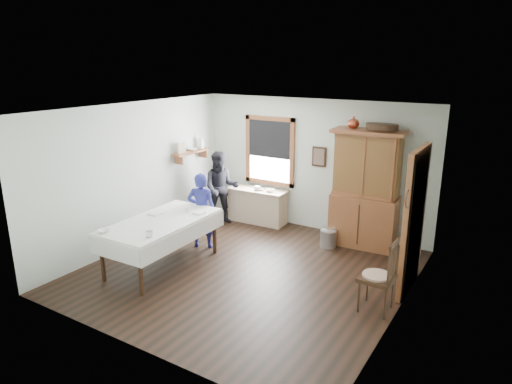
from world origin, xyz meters
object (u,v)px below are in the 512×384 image
at_px(china_hutch, 365,189).
at_px(pail, 328,238).
at_px(work_counter, 257,206).
at_px(spindle_chair, 377,275).
at_px(figure_dark, 221,191).
at_px(wicker_basket, 352,239).
at_px(woman_blue, 202,213).
at_px(dining_table, 162,244).

height_order(china_hutch, pail, china_hutch).
distance_m(work_counter, pail, 1.95).
bearing_deg(spindle_chair, pail, 131.37).
height_order(work_counter, figure_dark, figure_dark).
distance_m(china_hutch, spindle_chair, 2.45).
height_order(wicker_basket, figure_dark, figure_dark).
bearing_deg(woman_blue, dining_table, 63.37).
relative_size(dining_table, pail, 6.44).
height_order(spindle_chair, pail, spindle_chair).
bearing_deg(dining_table, work_counter, 85.92).
xyz_separation_m(china_hutch, woman_blue, (-2.56, -1.67, -0.44)).
bearing_deg(spindle_chair, woman_blue, 173.23).
xyz_separation_m(pail, wicker_basket, (0.34, 0.34, -0.07)).
relative_size(work_counter, woman_blue, 0.97).
bearing_deg(wicker_basket, spindle_chair, -61.87).
xyz_separation_m(china_hutch, spindle_chair, (0.95, -2.19, -0.57)).
bearing_deg(figure_dark, wicker_basket, -27.84).
distance_m(dining_table, woman_blue, 1.08).
distance_m(pail, woman_blue, 2.45).
distance_m(woman_blue, figure_dark, 1.34).
xyz_separation_m(work_counter, woman_blue, (-0.16, -1.74, 0.30)).
height_order(china_hutch, dining_table, china_hutch).
xyz_separation_m(wicker_basket, woman_blue, (-2.38, -1.60, 0.57)).
xyz_separation_m(wicker_basket, figure_dark, (-2.84, -0.34, 0.64)).
height_order(work_counter, dining_table, dining_table).
xyz_separation_m(dining_table, pail, (2.07, 2.31, -0.26)).
bearing_deg(figure_dark, china_hutch, -26.99).
height_order(dining_table, woman_blue, woman_blue).
bearing_deg(pail, spindle_chair, -50.32).
relative_size(work_counter, spindle_chair, 1.19).
bearing_deg(spindle_chair, wicker_basket, 119.82).
distance_m(china_hutch, dining_table, 3.82).
relative_size(dining_table, woman_blue, 1.58).
relative_size(woman_blue, figure_dark, 0.91).
bearing_deg(figure_dark, spindle_chair, -58.84).
distance_m(spindle_chair, pail, 2.35).
height_order(china_hutch, figure_dark, china_hutch).
height_order(work_counter, china_hutch, china_hutch).
bearing_deg(work_counter, wicker_basket, -6.36).
distance_m(work_counter, wicker_basket, 2.24).
bearing_deg(dining_table, china_hutch, 46.25).
xyz_separation_m(dining_table, woman_blue, (0.04, 1.05, 0.25)).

